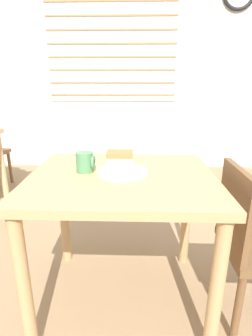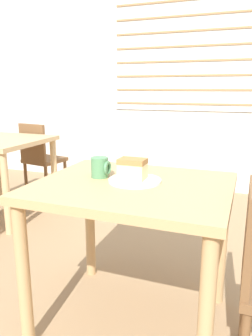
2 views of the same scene
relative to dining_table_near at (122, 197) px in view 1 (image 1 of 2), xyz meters
The scene contains 6 objects.
wall_back 2.60m from the dining_table_near, 90.75° to the left, with size 10.00×0.10×2.80m.
dining_table_near is the anchor object (origin of this frame).
chair_near_window 0.67m from the dining_table_near, ahead, with size 0.37×0.37×0.82m.
plate 0.13m from the dining_table_near, 87.96° to the left, with size 0.25×0.25×0.01m.
cake_slice 0.19m from the dining_table_near, 113.50° to the left, with size 0.13×0.09×0.10m.
coffee_mug 0.26m from the dining_table_near, 167.97° to the left, with size 0.09×0.09×0.10m.
Camera 1 is at (0.09, -0.65, 1.18)m, focal length 28.00 mm.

